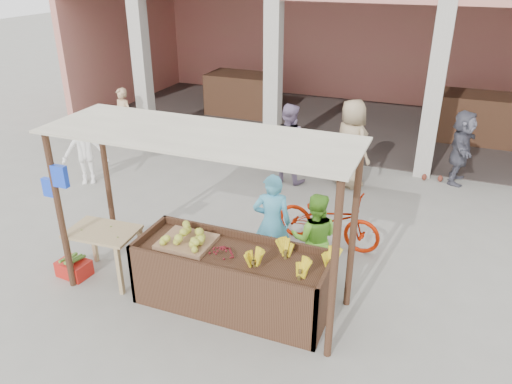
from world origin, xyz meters
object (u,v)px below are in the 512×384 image
at_px(side_table, 104,239).
at_px(red_crate, 74,268).
at_px(motorcycle, 328,218).
at_px(fruit_stall, 232,280).
at_px(vendor_green, 315,236).
at_px(vendor_blue, 272,220).

bearing_deg(side_table, red_crate, -165.79).
distance_m(side_table, red_crate, 0.74).
bearing_deg(motorcycle, fruit_stall, 163.86).
xyz_separation_m(side_table, motorcycle, (2.79, 2.14, -0.18)).
height_order(fruit_stall, motorcycle, motorcycle).
bearing_deg(fruit_stall, red_crate, -174.42).
bearing_deg(red_crate, fruit_stall, 10.92).
bearing_deg(motorcycle, side_table, 132.40).
relative_size(vendor_green, motorcycle, 0.81).
distance_m(red_crate, vendor_green, 3.61).
bearing_deg(motorcycle, vendor_blue, 153.60).
height_order(fruit_stall, vendor_green, vendor_green).
height_order(side_table, motorcycle, motorcycle).
distance_m(vendor_blue, motorcycle, 1.23).
relative_size(red_crate, vendor_green, 0.31).
bearing_deg(motorcycle, vendor_green, -171.96).
bearing_deg(vendor_green, vendor_blue, -18.26).
distance_m(side_table, motorcycle, 3.52).
relative_size(fruit_stall, vendor_green, 1.76).
height_order(red_crate, vendor_green, vendor_green).
bearing_deg(fruit_stall, motorcycle, 68.94).
bearing_deg(side_table, motorcycle, 33.44).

